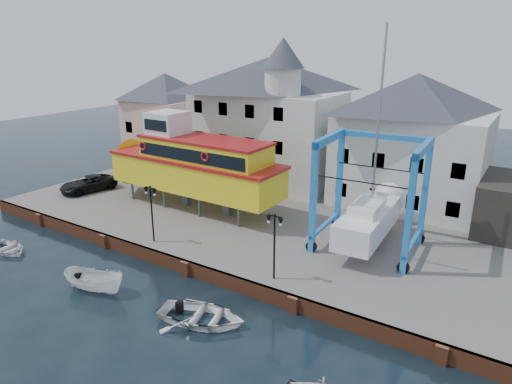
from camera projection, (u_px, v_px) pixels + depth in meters
The scene contains 14 objects.
ground at pixel (186, 275), 30.08m from camera, with size 140.00×140.00×0.00m, color black.
hardstanding at pixel (271, 217), 38.71m from camera, with size 44.00×22.00×1.00m, color #5F5A56.
quay_wall at pixel (187, 268), 30.00m from camera, with size 44.00×0.47×1.00m.
building_pink at pixel (167, 120), 51.72m from camera, with size 8.00×7.00×10.30m.
building_white_main at pixel (268, 119), 44.95m from camera, with size 14.00×8.30×14.00m.
building_white_right at pixel (412, 141), 38.57m from camera, with size 12.00×8.00×11.20m.
lamp_post_left at pixel (151, 200), 31.76m from camera, with size 1.12×0.32×4.20m.
lamp_post_right at pixel (275, 230), 26.65m from camera, with size 1.12×0.32×4.20m.
tour_boat at pixel (185, 163), 38.88m from camera, with size 18.44×4.70×8.00m.
travel_lift at pixel (372, 210), 31.76m from camera, with size 7.17×9.89×14.76m.
van at pixel (88, 184), 43.49m from camera, with size 2.42×5.24×1.46m, color black.
motorboat_a at pixel (96, 291), 28.16m from camera, with size 1.56×4.14×1.60m, color white.
motorboat_b at pixel (202, 322), 25.08m from camera, with size 3.52×4.93×1.02m, color white.
motorboat_d at pixel (8, 251), 33.47m from camera, with size 2.62×3.67×0.76m, color white.
Camera 1 is at (18.33, -20.09, 14.71)m, focal length 32.00 mm.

